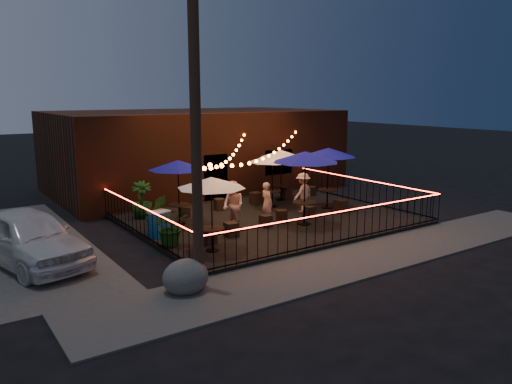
# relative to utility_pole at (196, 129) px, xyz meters

# --- Properties ---
(ground) EXTENTS (110.00, 110.00, 0.00)m
(ground) POSITION_rel_utility_pole_xyz_m (5.40, 2.60, -4.00)
(ground) COLOR black
(ground) RESTS_ON ground
(patio) EXTENTS (10.00, 8.00, 0.15)m
(patio) POSITION_rel_utility_pole_xyz_m (5.40, 4.60, -3.92)
(patio) COLOR black
(patio) RESTS_ON ground
(sidewalk) EXTENTS (18.00, 2.50, 0.05)m
(sidewalk) POSITION_rel_utility_pole_xyz_m (5.40, -0.65, -3.98)
(sidewalk) COLOR #3F3D3A
(sidewalk) RESTS_ON ground
(brick_building) EXTENTS (14.00, 8.00, 4.00)m
(brick_building) POSITION_rel_utility_pole_xyz_m (6.40, 12.59, -2.00)
(brick_building) COLOR #3B1C10
(brick_building) RESTS_ON ground
(utility_pole) EXTENTS (0.26, 0.26, 8.00)m
(utility_pole) POSITION_rel_utility_pole_xyz_m (0.00, 0.00, 0.00)
(utility_pole) COLOR #342215
(utility_pole) RESTS_ON ground
(fence_front) EXTENTS (10.00, 0.04, 1.04)m
(fence_front) POSITION_rel_utility_pole_xyz_m (5.40, 0.60, -3.34)
(fence_front) COLOR black
(fence_front) RESTS_ON patio
(fence_left) EXTENTS (0.04, 8.00, 1.04)m
(fence_left) POSITION_rel_utility_pole_xyz_m (0.40, 4.60, -3.34)
(fence_left) COLOR black
(fence_left) RESTS_ON patio
(fence_right) EXTENTS (0.04, 8.00, 1.04)m
(fence_right) POSITION_rel_utility_pole_xyz_m (10.40, 4.60, -3.34)
(fence_right) COLOR black
(fence_right) RESTS_ON patio
(festoon_lights) EXTENTS (10.02, 8.72, 1.32)m
(festoon_lights) POSITION_rel_utility_pole_xyz_m (4.39, 4.30, -1.48)
(festoon_lights) COLOR #FF5C17
(festoon_lights) RESTS_ON ground
(cafe_table_0) EXTENTS (2.22, 2.22, 2.27)m
(cafe_table_0) POSITION_rel_utility_pole_xyz_m (1.60, 2.18, -1.78)
(cafe_table_0) COLOR black
(cafe_table_0) RESTS_ON patio
(cafe_table_1) EXTENTS (2.77, 2.77, 2.35)m
(cafe_table_1) POSITION_rel_utility_pole_xyz_m (2.17, 5.65, -1.70)
(cafe_table_1) COLOR black
(cafe_table_1) RESTS_ON patio
(cafe_table_2) EXTENTS (3.10, 3.10, 2.67)m
(cafe_table_2) POSITION_rel_utility_pole_xyz_m (5.92, 3.05, -1.41)
(cafe_table_2) COLOR black
(cafe_table_2) RESTS_ON patio
(cafe_table_3) EXTENTS (2.53, 2.53, 2.23)m
(cafe_table_3) POSITION_rel_utility_pole_xyz_m (6.66, 6.06, -1.81)
(cafe_table_3) COLOR black
(cafe_table_3) RESTS_ON patio
(cafe_table_4) EXTENTS (2.74, 2.74, 2.51)m
(cafe_table_4) POSITION_rel_utility_pole_xyz_m (8.45, 4.61, -1.55)
(cafe_table_4) COLOR black
(cafe_table_4) RESTS_ON patio
(cafe_table_5) EXTENTS (2.65, 2.65, 2.24)m
(cafe_table_5) POSITION_rel_utility_pole_xyz_m (7.79, 6.95, -1.80)
(cafe_table_5) COLOR black
(cafe_table_5) RESTS_ON patio
(bistro_chair_0) EXTENTS (0.51, 0.51, 0.49)m
(bistro_chair_0) POSITION_rel_utility_pole_xyz_m (1.87, 2.90, -3.61)
(bistro_chair_0) COLOR black
(bistro_chair_0) RESTS_ON patio
(bistro_chair_1) EXTENTS (0.43, 0.43, 0.48)m
(bistro_chair_1) POSITION_rel_utility_pole_xyz_m (2.88, 3.17, -3.61)
(bistro_chair_1) COLOR black
(bistro_chair_1) RESTS_ON patio
(bistro_chair_2) EXTENTS (0.53, 0.53, 0.48)m
(bistro_chair_2) POSITION_rel_utility_pole_xyz_m (1.63, 6.19, -3.61)
(bistro_chair_2) COLOR black
(bistro_chair_2) RESTS_ON patio
(bistro_chair_3) EXTENTS (0.40, 0.40, 0.40)m
(bistro_chair_3) POSITION_rel_utility_pole_xyz_m (2.82, 6.52, -3.65)
(bistro_chair_3) COLOR black
(bistro_chair_3) RESTS_ON patio
(bistro_chair_4) EXTENTS (0.38, 0.38, 0.43)m
(bistro_chair_4) POSITION_rel_utility_pole_xyz_m (4.53, 3.52, -3.63)
(bistro_chair_4) COLOR black
(bistro_chair_4) RESTS_ON patio
(bistro_chair_5) EXTENTS (0.47, 0.47, 0.43)m
(bistro_chair_5) POSITION_rel_utility_pole_xyz_m (5.49, 3.86, -3.64)
(bistro_chair_5) COLOR black
(bistro_chair_5) RESTS_ON patio
(bistro_chair_6) EXTENTS (0.45, 0.45, 0.47)m
(bistro_chair_6) POSITION_rel_utility_pole_xyz_m (4.51, 6.78, -3.61)
(bistro_chair_6) COLOR black
(bistro_chair_6) RESTS_ON patio
(bistro_chair_7) EXTENTS (0.45, 0.45, 0.51)m
(bistro_chair_7) POSITION_rel_utility_pole_xyz_m (6.38, 6.87, -3.59)
(bistro_chair_7) COLOR black
(bistro_chair_7) RESTS_ON patio
(bistro_chair_8) EXTENTS (0.36, 0.36, 0.40)m
(bistro_chair_8) POSITION_rel_utility_pole_xyz_m (6.82, 3.83, -3.65)
(bistro_chair_8) COLOR black
(bistro_chair_8) RESTS_ON patio
(bistro_chair_9) EXTENTS (0.48, 0.48, 0.50)m
(bistro_chair_9) POSITION_rel_utility_pole_xyz_m (8.39, 3.73, -3.60)
(bistro_chair_9) COLOR black
(bistro_chair_9) RESTS_ON patio
(bistro_chair_10) EXTENTS (0.42, 0.42, 0.49)m
(bistro_chair_10) POSITION_rel_utility_pole_xyz_m (8.19, 7.07, -3.60)
(bistro_chair_10) COLOR black
(bistro_chair_10) RESTS_ON patio
(bistro_chair_11) EXTENTS (0.45, 0.45, 0.42)m
(bistro_chair_11) POSITION_rel_utility_pole_xyz_m (9.61, 6.98, -3.64)
(bistro_chair_11) COLOR black
(bistro_chair_11) RESTS_ON patio
(patron_a) EXTENTS (0.37, 0.56, 1.54)m
(patron_a) POSITION_rel_utility_pole_xyz_m (4.87, 3.92, -3.08)
(patron_a) COLOR tan
(patron_a) RESTS_ON patio
(patron_b) EXTENTS (0.80, 0.95, 1.73)m
(patron_b) POSITION_rel_utility_pole_xyz_m (3.38, 3.86, -2.99)
(patron_b) COLOR tan
(patron_b) RESTS_ON patio
(patron_c) EXTENTS (1.14, 0.83, 1.59)m
(patron_c) POSITION_rel_utility_pole_xyz_m (7.13, 4.61, -3.05)
(patron_c) COLOR #D0A791
(patron_c) RESTS_ON patio
(potted_shrub_a) EXTENTS (1.19, 1.06, 1.20)m
(potted_shrub_a) POSITION_rel_utility_pole_xyz_m (0.80, 3.39, -3.25)
(potted_shrub_a) COLOR #183C11
(potted_shrub_a) RESTS_ON patio
(potted_shrub_b) EXTENTS (0.80, 0.68, 1.32)m
(potted_shrub_b) POSITION_rel_utility_pole_xyz_m (0.99, 4.94, -3.19)
(potted_shrub_b) COLOR #16330F
(potted_shrub_b) RESTS_ON patio
(potted_shrub_c) EXTENTS (0.92, 0.92, 1.40)m
(potted_shrub_c) POSITION_rel_utility_pole_xyz_m (1.41, 7.36, -3.15)
(potted_shrub_c) COLOR #12340E
(potted_shrub_c) RESTS_ON patio
(cooler) EXTENTS (0.78, 0.67, 0.87)m
(cooler) POSITION_rel_utility_pole_xyz_m (0.90, 4.54, -3.41)
(cooler) COLOR #1660AC
(cooler) RESTS_ON patio
(boulder) EXTENTS (1.18, 1.06, 0.80)m
(boulder) POSITION_rel_utility_pole_xyz_m (-0.37, -0.00, -3.60)
(boulder) COLOR #4E4D48
(boulder) RESTS_ON ground
(car_white) EXTENTS (3.02, 5.06, 1.61)m
(car_white) POSITION_rel_utility_pole_xyz_m (-3.14, 4.40, -3.19)
(car_white) COLOR silver
(car_white) RESTS_ON ground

